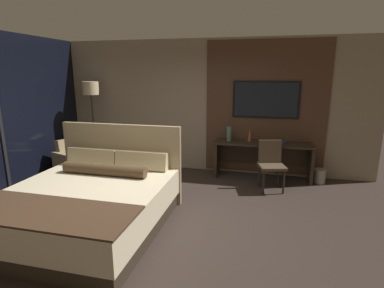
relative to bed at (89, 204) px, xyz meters
The scene contains 12 objects.
ground_plane 1.04m from the bed, 20.20° to the left, with size 16.00×16.00×0.00m, color #332823.
wall_back_tv_panel 3.30m from the bed, 69.28° to the left, with size 7.20×0.09×2.80m.
bed is the anchor object (origin of this frame).
desk 3.52m from the bed, 49.12° to the left, with size 1.92×0.50×0.74m.
tv 3.87m from the bed, 51.16° to the left, with size 1.31×0.04×0.74m.
desk_chair 3.21m from the bed, 40.14° to the left, with size 0.54×0.54×0.91m.
armchair_by_window 2.35m from the bed, 127.10° to the left, with size 0.94×0.96×0.78m.
floor_lamp 3.14m from the bed, 119.20° to the left, with size 0.34×0.34×1.92m.
vase_tall 3.13m from the bed, 58.59° to the left, with size 0.10×0.10×0.30m.
vase_short 3.43m from the bed, 53.41° to the left, with size 0.07×0.07×0.27m.
book 3.77m from the bed, 45.87° to the left, with size 0.24×0.19×0.03m.
waste_bin 4.29m from the bed, 37.34° to the left, with size 0.22×0.22×0.28m.
Camera 1 is at (1.37, -3.71, 2.11)m, focal length 28.00 mm.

